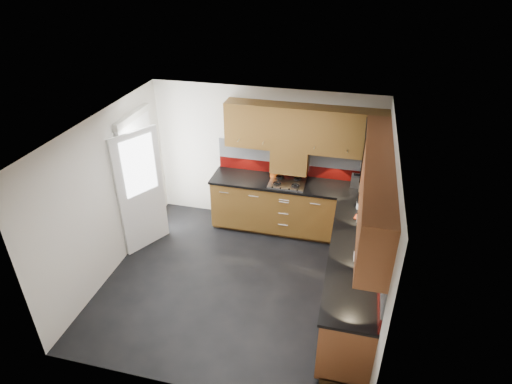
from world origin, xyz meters
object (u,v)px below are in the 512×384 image
(gas_hob, at_px, (287,182))
(utensil_pot, at_px, (274,171))
(toaster, at_px, (360,181))
(food_processor, at_px, (363,201))

(gas_hob, xyz_separation_m, utensil_pot, (-0.26, 0.17, 0.09))
(utensil_pot, bearing_deg, toaster, -0.13)
(toaster, bearing_deg, food_processor, -84.67)
(toaster, bearing_deg, gas_hob, -171.89)
(gas_hob, distance_m, toaster, 1.16)
(gas_hob, bearing_deg, utensil_pot, 147.24)
(utensil_pot, height_order, food_processor, utensil_pot)
(toaster, relative_size, food_processor, 0.99)
(utensil_pot, bearing_deg, food_processor, -24.44)
(toaster, height_order, food_processor, food_processor)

